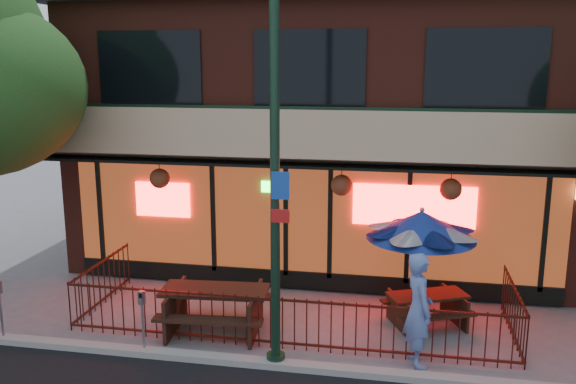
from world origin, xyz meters
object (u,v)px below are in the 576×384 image
street_light (275,187)px  parking_meter_near (142,312)px  patio_umbrella (421,225)px  picnic_table_left (215,303)px  picnic_table_right (427,305)px  pedestrian (418,309)px  parking_meter_far (0,301)px

street_light → parking_meter_near: street_light is taller
patio_umbrella → parking_meter_near: size_ratio=2.00×
picnic_table_left → picnic_table_right: picnic_table_left is taller
pedestrian → parking_meter_near: bearing=77.3°
picnic_table_left → parking_meter_far: 3.95m
pedestrian → patio_umbrella: bearing=-20.9°
picnic_table_left → patio_umbrella: bearing=15.1°
parking_meter_near → street_light: bearing=1.4°
picnic_table_left → parking_meter_far: (-3.76, -1.18, 0.24)m
patio_umbrella → picnic_table_left: bearing=-164.9°
parking_meter_far → picnic_table_right: bearing=15.8°
patio_umbrella → parking_meter_near: 5.44m
patio_umbrella → parking_meter_far: size_ratio=2.00×
parking_meter_far → pedestrian: bearing=4.4°
street_light → picnic_table_right: (2.61, 2.13, -2.72)m
pedestrian → parking_meter_far: bearing=75.0°
picnic_table_right → parking_meter_near: (-5.01, -2.19, 0.38)m
street_light → patio_umbrella: size_ratio=2.91×
picnic_table_left → pedestrian: bearing=-8.9°
picnic_table_left → pedestrian: pedestrian is taller
pedestrian → parking_meter_far: (-7.57, -0.58, -0.19)m
pedestrian → parking_meter_near: size_ratio=1.67×
patio_umbrella → parking_meter_near: bearing=-155.5°
street_light → patio_umbrella: street_light is taller
patio_umbrella → parking_meter_near: (-4.82, -2.20, -1.24)m
street_light → picnic_table_right: bearing=39.2°
patio_umbrella → parking_meter_far: 8.03m
street_light → picnic_table_left: street_light is taller
parking_meter_near → picnic_table_left: bearing=50.2°
picnic_table_right → pedestrian: pedestrian is taller
picnic_table_right → parking_meter_near: size_ratio=1.57×
street_light → parking_meter_near: size_ratio=5.84×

